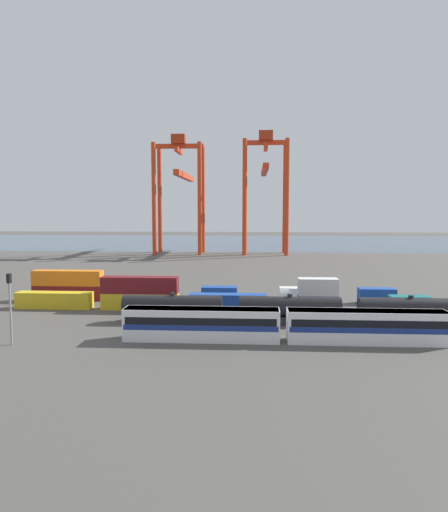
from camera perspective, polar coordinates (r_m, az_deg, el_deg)
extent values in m
plane|color=#4C4944|center=(120.39, 5.78, -1.93)|extent=(420.00, 420.00, 0.00)
cube|color=#384C60|center=(229.77, 4.70, 1.68)|extent=(400.00, 110.00, 0.01)
cube|color=silver|center=(58.04, -2.72, -8.19)|extent=(18.77, 3.10, 3.90)
cube|color=navy|center=(58.06, -2.72, -8.29)|extent=(18.39, 3.14, 0.64)
cube|color=black|center=(57.88, -2.72, -7.54)|extent=(18.02, 3.13, 0.90)
cube|color=slate|center=(57.64, -2.72, -6.48)|extent=(18.58, 2.85, 0.36)
cube|color=silver|center=(59.27, 16.75, -8.14)|extent=(18.77, 3.10, 3.90)
cube|color=navy|center=(59.30, 16.75, -8.23)|extent=(18.39, 3.14, 0.64)
cube|color=black|center=(59.12, 16.77, -7.49)|extent=(18.02, 3.13, 0.90)
cube|color=slate|center=(58.88, 16.80, -6.46)|extent=(18.58, 2.85, 0.36)
cube|color=#232326|center=(67.62, -6.18, -7.44)|extent=(13.92, 2.50, 1.10)
cylinder|color=black|center=(67.21, -6.20, -5.86)|extent=(13.92, 2.72, 2.72)
cylinder|color=black|center=(66.92, -6.21, -4.57)|extent=(0.70, 0.70, 0.36)
cube|color=#232326|center=(66.88, 7.87, -7.61)|extent=(13.92, 2.50, 1.10)
cylinder|color=black|center=(66.47, 7.90, -6.01)|extent=(13.92, 2.72, 2.72)
cylinder|color=black|center=(66.18, 7.91, -4.70)|extent=(0.70, 0.70, 0.36)
cube|color=#232326|center=(70.06, 21.43, -7.34)|extent=(13.92, 2.50, 1.10)
cylinder|color=black|center=(69.67, 21.48, -5.81)|extent=(13.92, 2.72, 2.72)
cylinder|color=black|center=(69.39, 21.53, -4.57)|extent=(0.70, 0.70, 0.36)
cylinder|color=gray|center=(60.92, -24.27, -5.89)|extent=(0.24, 0.24, 8.35)
cube|color=black|center=(60.32, -24.41, -2.46)|extent=(0.36, 0.60, 1.10)
cube|color=gold|center=(81.04, -19.69, -5.01)|extent=(12.10, 2.44, 2.60)
cube|color=gold|center=(76.67, -10.03, -5.36)|extent=(12.10, 2.44, 2.60)
cube|color=maroon|center=(76.22, -10.06, -3.44)|extent=(12.10, 2.44, 2.60)
cube|color=#1C4299|center=(74.68, 0.47, -5.57)|extent=(12.10, 2.44, 2.60)
cube|color=#1C4299|center=(75.26, 11.17, -5.59)|extent=(6.04, 2.44, 2.60)
cube|color=silver|center=(74.80, 11.21, -3.64)|extent=(6.04, 2.44, 2.60)
cube|color=#146066|center=(78.35, 21.36, -5.43)|extent=(6.04, 2.44, 2.60)
cube|color=maroon|center=(87.52, -18.20, -4.19)|extent=(12.10, 2.44, 2.60)
cube|color=orange|center=(87.13, -18.25, -2.51)|extent=(12.10, 2.44, 2.60)
cube|color=silver|center=(83.56, -9.69, -4.44)|extent=(6.04, 2.44, 2.60)
cube|color=#1C4299|center=(81.58, -0.55, -4.61)|extent=(6.04, 2.44, 2.60)
cube|color=silver|center=(81.74, 8.80, -4.66)|extent=(6.04, 2.44, 2.60)
cube|color=#1C4299|center=(84.02, 17.87, -4.58)|extent=(6.04, 2.44, 2.60)
cylinder|color=red|center=(166.65, -8.40, 6.79)|extent=(1.50, 1.50, 38.64)
cylinder|color=red|center=(164.13, -2.93, 6.86)|extent=(1.50, 1.50, 38.64)
cylinder|color=red|center=(176.53, -7.73, 6.73)|extent=(1.50, 1.50, 38.64)
cylinder|color=red|center=(174.15, -2.56, 6.79)|extent=(1.50, 1.50, 38.64)
cube|color=red|center=(171.56, -5.48, 13.00)|extent=(17.48, 1.20, 1.60)
cube|color=red|center=(171.37, -5.47, 12.47)|extent=(1.20, 11.68, 1.60)
cube|color=red|center=(184.99, -4.74, 9.53)|extent=(2.00, 41.65, 2.00)
cube|color=#9F2C14|center=(171.89, -5.48, 13.79)|extent=(4.80, 4.00, 3.20)
cylinder|color=red|center=(163.13, 2.49, 7.04)|extent=(1.50, 1.50, 39.60)
cylinder|color=red|center=(163.50, 7.56, 6.99)|extent=(1.50, 1.50, 39.60)
cylinder|color=red|center=(173.24, 2.55, 6.96)|extent=(1.50, 1.50, 39.60)
cylinder|color=red|center=(173.60, 7.33, 6.92)|extent=(1.50, 1.50, 39.60)
cube|color=red|center=(169.73, 5.04, 13.41)|extent=(15.95, 1.20, 1.60)
cube|color=red|center=(169.52, 5.04, 12.87)|extent=(1.20, 11.72, 1.60)
cube|color=red|center=(182.20, 4.90, 10.23)|extent=(2.00, 38.44, 2.00)
cube|color=#9F2C14|center=(170.07, 5.05, 14.21)|extent=(4.80, 4.00, 3.20)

